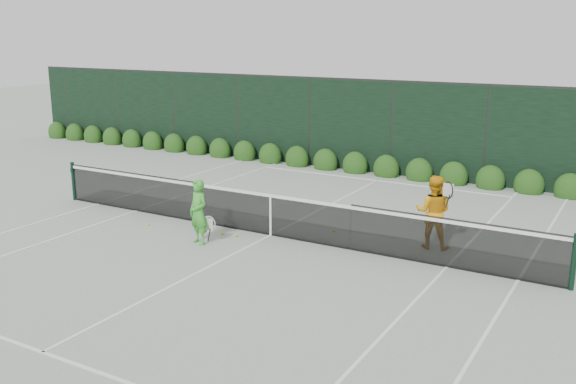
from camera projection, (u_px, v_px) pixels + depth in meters
The scene contains 8 objects.
ground at pixel (271, 235), 14.75m from camera, with size 80.00×80.00×0.00m, color gray.
tennis_net at pixel (270, 213), 14.64m from camera, with size 12.90×0.10×1.07m.
player_woman at pixel (198, 212), 14.02m from camera, with size 0.65×0.50×1.45m.
player_man at pixel (433, 212), 13.74m from camera, with size 0.90×0.71×1.60m.
court_lines at pixel (271, 235), 14.75m from camera, with size 11.03×23.83×0.01m.
windscreen_fence at pixel (195, 197), 12.11m from camera, with size 32.00×21.07×3.06m.
hedge_row at pixel (386, 169), 20.70m from camera, with size 31.66×0.65×0.94m.
tennis_balls at pixel (240, 231), 14.97m from camera, with size 4.19×1.88×0.07m.
Camera 1 is at (7.37, -11.98, 4.57)m, focal length 40.00 mm.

